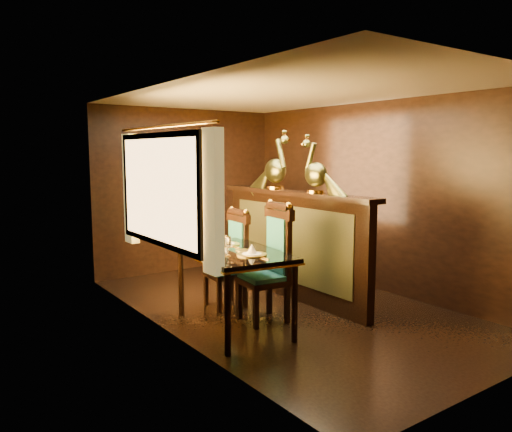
# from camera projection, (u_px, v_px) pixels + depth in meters

# --- Properties ---
(ground) EXTENTS (5.00, 5.00, 0.00)m
(ground) POSITION_uv_depth(u_px,v_px,m) (287.00, 308.00, 5.93)
(ground) COLOR black
(ground) RESTS_ON ground
(room_shell) EXTENTS (3.04, 5.04, 2.52)m
(room_shell) POSITION_uv_depth(u_px,v_px,m) (282.00, 175.00, 5.69)
(room_shell) COLOR black
(room_shell) RESTS_ON ground
(partition) EXTENTS (0.26, 2.70, 1.36)m
(partition) POSITION_uv_depth(u_px,v_px,m) (293.00, 242.00, 6.26)
(partition) COLOR black
(partition) RESTS_ON ground
(dining_table) EXTENTS (1.03, 1.51, 1.03)m
(dining_table) POSITION_uv_depth(u_px,v_px,m) (233.00, 257.00, 5.16)
(dining_table) COLOR black
(dining_table) RESTS_ON ground
(chair_left) EXTENTS (0.52, 0.54, 1.31)m
(chair_left) POSITION_uv_depth(u_px,v_px,m) (273.00, 258.00, 5.44)
(chair_left) COLOR black
(chair_left) RESTS_ON ground
(chair_right) EXTENTS (0.45, 0.47, 1.18)m
(chair_right) POSITION_uv_depth(u_px,v_px,m) (233.00, 255.00, 5.95)
(chair_right) COLOR black
(chair_right) RESTS_ON ground
(peacock_left) EXTENTS (0.22, 0.58, 0.68)m
(peacock_left) POSITION_uv_depth(u_px,v_px,m) (316.00, 164.00, 5.81)
(peacock_left) COLOR #174628
(peacock_left) RESTS_ON partition
(peacock_right) EXTENTS (0.24, 0.63, 0.75)m
(peacock_right) POSITION_uv_depth(u_px,v_px,m) (275.00, 160.00, 6.44)
(peacock_right) COLOR #174628
(peacock_right) RESTS_ON partition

